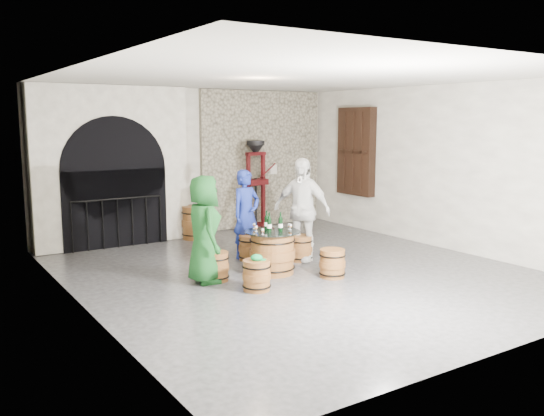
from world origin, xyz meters
TOP-DOWN VIEW (x-y plane):
  - ground at (0.00, 0.00)m, footprint 8.00×8.00m
  - wall_back at (0.00, 4.00)m, footprint 8.00×0.00m
  - wall_front at (0.00, -4.00)m, footprint 8.00×0.00m
  - wall_left at (-3.50, 0.00)m, footprint 0.00×8.00m
  - wall_right at (3.50, 0.00)m, footprint 0.00×8.00m
  - ceiling at (0.00, 0.00)m, footprint 8.00×8.00m
  - stone_facing_panel at (1.80, 3.94)m, footprint 3.20×0.12m
  - arched_opening at (-1.90, 3.74)m, footprint 3.10×0.60m
  - shuttered_window at (3.38, 2.40)m, footprint 0.23×1.10m
  - barrel_table at (-0.39, 0.13)m, footprint 0.92×0.92m
  - barrel_stool_left at (-1.39, 0.24)m, footprint 0.44×0.44m
  - barrel_stool_far at (-0.23, 1.11)m, footprint 0.44×0.44m
  - barrel_stool_right at (0.51, 0.57)m, footprint 0.44×0.44m
  - barrel_stool_near_right at (0.28, -0.61)m, footprint 0.44×0.44m
  - barrel_stool_near_left at (-1.12, -0.56)m, footprint 0.44×0.44m
  - green_cap at (-1.11, -0.56)m, footprint 0.23×0.18m
  - person_green at (-1.57, 0.26)m, footprint 0.68×0.91m
  - person_blue at (-0.19, 1.30)m, footprint 0.65×0.49m
  - person_white at (0.53, 0.58)m, footprint 0.91×1.18m
  - wine_bottle_left at (-0.49, 0.07)m, footprint 0.08×0.08m
  - wine_bottle_center at (-0.31, 0.01)m, footprint 0.08×0.08m
  - wine_bottle_right at (-0.42, 0.25)m, footprint 0.08×0.08m
  - tasting_glass_a at (-0.68, -0.03)m, footprint 0.05×0.05m
  - tasting_glass_b at (-0.07, 0.10)m, footprint 0.05×0.05m
  - tasting_glass_c at (-0.54, 0.46)m, footprint 0.05×0.05m
  - tasting_glass_d at (-0.28, 0.37)m, footprint 0.05×0.05m
  - tasting_glass_e at (-0.08, 0.05)m, footprint 0.05×0.05m
  - tasting_glass_f at (-0.64, 0.23)m, footprint 0.05×0.05m
  - side_barrel at (-0.27, 3.38)m, footprint 0.53×0.53m
  - corking_press at (1.43, 3.62)m, footprint 0.86×0.52m
  - control_box at (2.05, 3.86)m, footprint 0.18×0.10m

SIDE VIEW (x-z plane):
  - ground at x=0.00m, z-range 0.00..0.00m
  - barrel_stool_left at x=-1.39m, z-range 0.00..0.46m
  - barrel_stool_far at x=-0.23m, z-range 0.00..0.46m
  - barrel_stool_right at x=0.51m, z-range 0.00..0.46m
  - barrel_stool_near_right at x=0.28m, z-range 0.00..0.46m
  - barrel_stool_near_left at x=-1.12m, z-range 0.00..0.46m
  - side_barrel at x=-0.27m, z-range 0.00..0.70m
  - barrel_table at x=-0.39m, z-range 0.00..0.71m
  - green_cap at x=-1.11m, z-range 0.45..0.55m
  - tasting_glass_a at x=-0.68m, z-range 0.71..0.81m
  - tasting_glass_b at x=-0.07m, z-range 0.71..0.81m
  - tasting_glass_c at x=-0.54m, z-range 0.71..0.81m
  - tasting_glass_d at x=-0.28m, z-range 0.71..0.81m
  - tasting_glass_e at x=-0.08m, z-range 0.71..0.81m
  - tasting_glass_f at x=-0.64m, z-range 0.71..0.81m
  - person_blue at x=-0.19m, z-range 0.00..1.63m
  - person_green at x=-1.57m, z-range 0.00..1.68m
  - wine_bottle_left at x=-0.49m, z-range 0.68..1.01m
  - wine_bottle_center at x=-0.31m, z-range 0.68..1.01m
  - wine_bottle_right at x=-0.42m, z-range 0.68..1.01m
  - person_white at x=0.53m, z-range 0.00..1.86m
  - corking_press at x=1.43m, z-range 0.17..2.22m
  - control_box at x=2.05m, z-range 1.24..1.46m
  - arched_opening at x=-1.90m, z-range -0.01..3.18m
  - wall_back at x=0.00m, z-range -2.40..5.60m
  - wall_front at x=0.00m, z-range -2.40..5.60m
  - wall_left at x=-3.50m, z-range -2.40..5.60m
  - wall_right at x=3.50m, z-range -2.40..5.60m
  - stone_facing_panel at x=1.80m, z-range 0.01..3.19m
  - shuttered_window at x=3.38m, z-range 0.80..2.80m
  - ceiling at x=0.00m, z-range 3.20..3.20m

